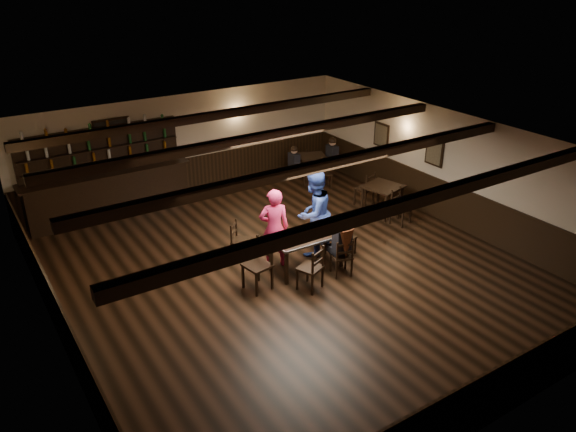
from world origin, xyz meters
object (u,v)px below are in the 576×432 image
dining_table (307,240)px  cake (285,239)px  chair_near_left (314,265)px  bar_counter (108,188)px  chair_near_right (343,255)px  woman_pink (274,228)px  man_blue (314,213)px

dining_table → cake: cake is taller
chair_near_left → bar_counter: size_ratio=0.23×
chair_near_right → chair_near_left: bearing=-172.4°
cake → bar_counter: 5.20m
woman_pink → bar_counter: 4.83m
bar_counter → man_blue: bearing=-54.4°
chair_near_left → cake: (-0.14, 0.81, 0.26)m
bar_counter → chair_near_right: bearing=-60.8°
man_blue → bar_counter: size_ratio=0.46×
chair_near_left → cake: chair_near_left is taller
chair_near_right → bar_counter: (-3.05, 5.46, 0.25)m
chair_near_left → bar_counter: 6.01m
woman_pink → man_blue: 0.98m
woman_pink → chair_near_right: bearing=150.7°
dining_table → woman_pink: size_ratio=0.86×
cake → woman_pink: bearing=88.4°
dining_table → bar_counter: bearing=118.3°
woman_pink → man_blue: (0.98, -0.00, 0.09)m
chair_near_right → cake: cake is taller
dining_table → chair_near_right: bearing=-54.8°
cake → man_blue: bearing=22.7°
chair_near_left → woman_pink: 1.27m
chair_near_right → cake: size_ratio=2.54×
dining_table → bar_counter: (-2.60, 4.83, 0.06)m
man_blue → bar_counter: (-3.11, 4.34, -0.22)m
woman_pink → cake: 0.42m
bar_counter → chair_near_left: bearing=-67.9°
cake → bar_counter: bearing=114.0°
dining_table → man_blue: man_blue is taller
chair_near_left → cake: 0.86m
man_blue → cake: man_blue is taller
bar_counter → woman_pink: bearing=-63.8°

